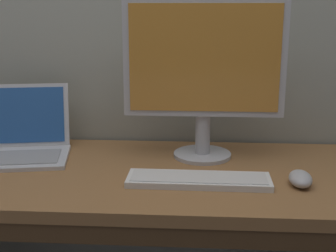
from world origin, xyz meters
TOP-DOWN VIEW (x-y plane):
  - desk at (0.00, -0.01)m, footprint 1.43×0.62m
  - laptop_silver at (-0.43, 0.10)m, footprint 0.36×0.33m
  - external_monitor at (0.18, 0.12)m, footprint 0.51×0.19m
  - wired_keyboard at (0.16, -0.10)m, footprint 0.41×0.12m
  - computer_mouse at (0.45, -0.10)m, footprint 0.07×0.11m

SIDE VIEW (x-z plane):
  - desk at x=0.00m, z-range 0.17..0.95m
  - wired_keyboard at x=0.16m, z-range 0.77..0.79m
  - computer_mouse at x=0.45m, z-range 0.77..0.81m
  - laptop_silver at x=-0.43m, z-range 0.70..0.93m
  - external_monitor at x=0.18m, z-range 0.82..1.33m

